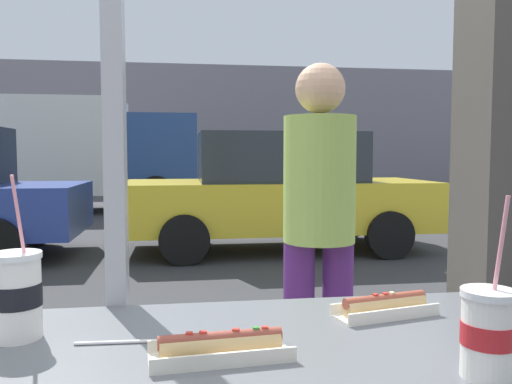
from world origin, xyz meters
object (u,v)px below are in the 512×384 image
at_px(parked_car_yellow, 278,191).
at_px(box_truck, 46,149).
at_px(hotdog_tray_near, 221,346).
at_px(hotdog_tray_far, 385,306).
at_px(pedestrian, 319,221).
at_px(soda_cup_right, 488,332).
at_px(soda_cup_left, 17,294).

relative_size(parked_car_yellow, box_truck, 0.62).
distance_m(hotdog_tray_near, hotdog_tray_far, 0.44).
bearing_deg(box_truck, hotdog_tray_near, -74.94).
distance_m(hotdog_tray_far, pedestrian, 1.12).
relative_size(soda_cup_right, box_truck, 0.04).
bearing_deg(pedestrian, box_truck, 109.34).
bearing_deg(box_truck, parked_car_yellow, -51.55).
distance_m(soda_cup_left, soda_cup_right, 0.89).
distance_m(hotdog_tray_near, pedestrian, 1.42).
height_order(parked_car_yellow, pedestrian, pedestrian).
height_order(hotdog_tray_far, parked_car_yellow, parked_car_yellow).
bearing_deg(soda_cup_right, box_truck, 106.76).
bearing_deg(pedestrian, hotdog_tray_near, -112.41).
distance_m(hotdog_tray_near, box_truck, 12.66).
distance_m(soda_cup_right, pedestrian, 1.46).
bearing_deg(hotdog_tray_near, hotdog_tray_far, 26.65).
relative_size(hotdog_tray_near, parked_car_yellow, 0.06).
bearing_deg(parked_car_yellow, hotdog_tray_near, -101.61).
bearing_deg(hotdog_tray_far, parked_car_yellow, 81.56).
distance_m(soda_cup_right, hotdog_tray_far, 0.35).
distance_m(hotdog_tray_far, box_truck, 12.58).
bearing_deg(soda_cup_right, soda_cup_left, 159.87).
bearing_deg(hotdog_tray_near, box_truck, 105.06).
relative_size(box_truck, pedestrian, 4.30).
xyz_separation_m(soda_cup_right, hotdog_tray_far, (-0.04, 0.34, -0.05)).
xyz_separation_m(soda_cup_left, parked_car_yellow, (1.72, 6.25, -0.25)).
bearing_deg(soda_cup_right, parked_car_yellow, 82.34).
bearing_deg(box_truck, pedestrian, -70.66).
height_order(soda_cup_left, pedestrian, pedestrian).
xyz_separation_m(soda_cup_left, hotdog_tray_near, (0.40, -0.16, -0.07)).
xyz_separation_m(soda_cup_left, box_truck, (-2.89, 12.05, 0.41)).
distance_m(soda_cup_left, hotdog_tray_near, 0.44).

